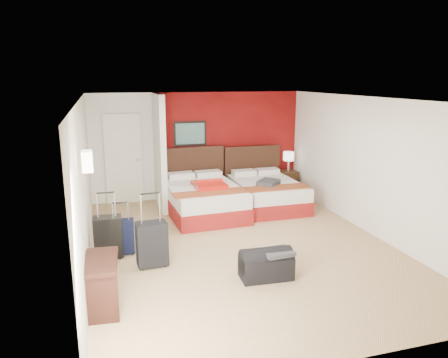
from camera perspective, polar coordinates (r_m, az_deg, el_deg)
name	(u,v)px	position (r m, az deg, el deg)	size (l,w,h in m)	color
ground	(241,245)	(7.48, 2.24, -8.83)	(6.50, 6.50, 0.00)	tan
room_walls	(147,163)	(8.17, -10.27, 2.11)	(5.02, 6.52, 2.50)	white
red_accent_panel	(228,144)	(10.35, 0.59, 4.68)	(3.50, 0.04, 2.50)	maroon
partition_wall	(160,152)	(9.38, -8.61, 3.60)	(0.12, 1.20, 2.50)	silver
entry_door	(124,159)	(9.93, -13.32, 2.62)	(0.82, 0.06, 2.05)	silver
bed_left	(203,200)	(9.00, -2.80, -2.82)	(1.45, 2.07, 0.62)	silver
bed_right	(267,194)	(9.56, 5.81, -2.04)	(1.34, 1.91, 0.57)	silver
red_suitcase_open	(209,184)	(8.84, -2.04, -0.69)	(0.60, 0.83, 0.10)	red
jacket_bundle	(268,183)	(9.17, 5.98, -0.51)	(0.47, 0.38, 0.11)	#3C3C41
nightstand	(288,182)	(10.72, 8.53, -0.41)	(0.41, 0.41, 0.57)	#322010
table_lamp	(288,161)	(10.60, 8.63, 2.34)	(0.27, 0.27, 0.48)	white
suitcase_black	(108,238)	(7.10, -15.24, -7.69)	(0.44, 0.28, 0.66)	black
suitcase_charcoal	(152,246)	(6.66, -9.63, -8.78)	(0.46, 0.28, 0.68)	black
suitcase_navy	(122,238)	(7.21, -13.51, -7.71)	(0.40, 0.24, 0.55)	black
duffel_bag	(266,266)	(6.29, 5.66, -11.51)	(0.74, 0.40, 0.38)	black
jacket_draped	(277,252)	(6.22, 7.18, -9.69)	(0.42, 0.35, 0.06)	#3A393F
desk	(102,284)	(5.65, -16.03, -13.41)	(0.40, 0.80, 0.67)	black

